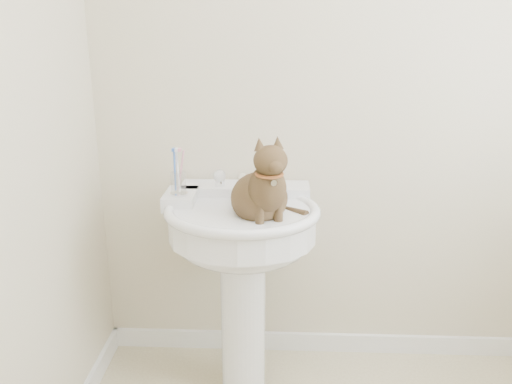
# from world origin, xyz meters

# --- Properties ---
(wall_back) EXTENTS (2.20, 0.00, 2.50)m
(wall_back) POSITION_xyz_m (0.00, 1.10, 1.25)
(wall_back) COLOR beige
(wall_back) RESTS_ON ground
(baseboard_back) EXTENTS (2.20, 0.02, 0.09)m
(baseboard_back) POSITION_xyz_m (0.00, 1.09, 0.04)
(baseboard_back) COLOR white
(baseboard_back) RESTS_ON floor
(pedestal_sink) EXTENTS (0.62, 0.61, 0.86)m
(pedestal_sink) POSITION_xyz_m (-0.45, 0.81, 0.67)
(pedestal_sink) COLOR white
(pedestal_sink) RESTS_ON floor
(faucet) EXTENTS (0.28, 0.12, 0.14)m
(faucet) POSITION_xyz_m (-0.45, 0.96, 0.90)
(faucet) COLOR silver
(faucet) RESTS_ON pedestal_sink
(soap_bar) EXTENTS (0.09, 0.06, 0.03)m
(soap_bar) POSITION_xyz_m (-0.35, 1.05, 0.87)
(soap_bar) COLOR orange
(soap_bar) RESTS_ON pedestal_sink
(toothbrush_cup) EXTENTS (0.07, 0.07, 0.18)m
(toothbrush_cup) POSITION_xyz_m (-0.70, 0.85, 0.91)
(toothbrush_cup) COLOR silver
(toothbrush_cup) RESTS_ON pedestal_sink
(cat) EXTENTS (0.24, 0.30, 0.44)m
(cat) POSITION_xyz_m (-0.37, 0.74, 0.91)
(cat) COLOR brown
(cat) RESTS_ON pedestal_sink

